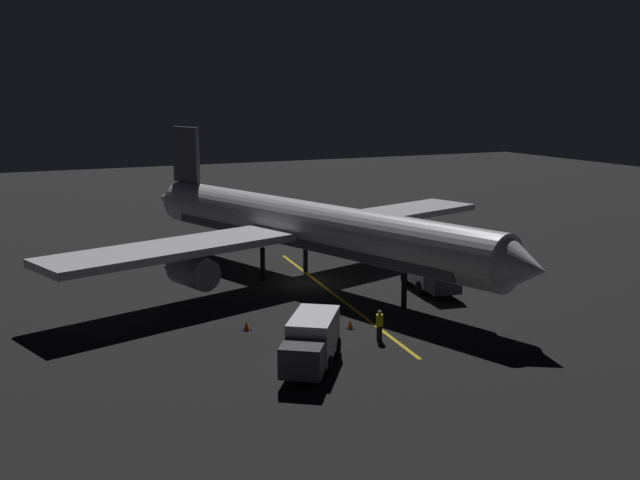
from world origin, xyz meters
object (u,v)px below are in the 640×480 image
at_px(baggage_truck, 311,342).
at_px(traffic_cone_near_right, 246,326).
at_px(catering_truck, 430,275).
at_px(traffic_cone_near_left, 350,324).
at_px(airliner, 302,227).
at_px(ground_crew_worker, 379,325).

bearing_deg(baggage_truck, traffic_cone_near_right, -82.15).
height_order(catering_truck, traffic_cone_near_left, catering_truck).
distance_m(airliner, baggage_truck, 17.86).
relative_size(baggage_truck, catering_truck, 1.01).
height_order(baggage_truck, traffic_cone_near_left, baggage_truck).
xyz_separation_m(catering_truck, traffic_cone_near_left, (8.96, 5.29, -0.90)).
relative_size(baggage_truck, traffic_cone_near_left, 10.87).
xyz_separation_m(traffic_cone_near_left, traffic_cone_near_right, (5.61, -2.31, 0.00)).
distance_m(catering_truck, traffic_cone_near_right, 14.90).
bearing_deg(baggage_truck, catering_truck, -143.71).
height_order(catering_truck, ground_crew_worker, catering_truck).
relative_size(airliner, ground_crew_worker, 22.28).
xyz_separation_m(airliner, catering_truck, (-6.87, 6.33, -2.85)).
bearing_deg(traffic_cone_near_right, baggage_truck, 97.85).
relative_size(baggage_truck, ground_crew_worker, 3.44).
distance_m(baggage_truck, traffic_cone_near_right, 7.15).
height_order(traffic_cone_near_left, traffic_cone_near_right, same).
distance_m(baggage_truck, traffic_cone_near_left, 6.69).
distance_m(baggage_truck, catering_truck, 16.88).
xyz_separation_m(baggage_truck, ground_crew_worker, (-5.13, -2.10, -0.40)).
bearing_deg(traffic_cone_near_left, catering_truck, -149.45).
bearing_deg(traffic_cone_near_left, ground_crew_worker, 100.60).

